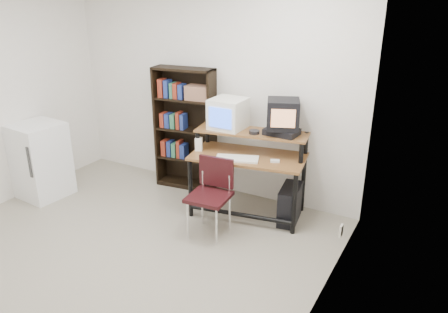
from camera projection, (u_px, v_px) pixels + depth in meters
The scene contains 17 objects.
floor at pixel (107, 259), 4.32m from camera, with size 4.00×4.00×0.01m, color #A29A86.
back_wall at pixel (209, 91), 5.48m from camera, with size 4.00×0.01×2.60m, color white.
right_wall at pixel (312, 179), 2.94m from camera, with size 0.01×4.00×2.60m, color white.
computer_desk at pixel (249, 158), 4.97m from camera, with size 1.37×0.85×0.98m.
crt_monitor at pixel (228, 114), 5.02m from camera, with size 0.38×0.39×0.36m.
vcr at pixel (282, 132), 4.84m from camera, with size 0.36×0.26×0.08m, color black.
crt_tv at pixel (283, 114), 4.78m from camera, with size 0.45×0.44×0.33m.
cd_spindle at pixel (254, 133), 4.88m from camera, with size 0.12×0.12×0.05m, color #26262B.
keyboard at pixel (237, 159), 4.82m from camera, with size 0.47×0.21×0.04m, color white.
mousepad at pixel (274, 163), 4.75m from camera, with size 0.22×0.18×0.01m, color black.
mouse at pixel (275, 161), 4.75m from camera, with size 0.10×0.06×0.03m, color white.
desk_speaker at pixel (199, 145), 5.07m from camera, with size 0.08×0.07×0.17m, color white.
pc_tower at pixel (290, 204), 4.96m from camera, with size 0.20×0.45×0.42m, color black.
school_chair at pixel (212, 189), 4.64m from camera, with size 0.45×0.45×0.83m.
bookshelf at pixel (186, 127), 5.65m from camera, with size 0.82×0.36×1.59m.
mini_fridge at pixel (41, 160), 5.50m from camera, with size 0.60×0.62×0.95m.
wall_outlet at pixel (341, 231), 4.24m from camera, with size 0.02×0.08×0.12m, color beige.
Camera 1 is at (2.79, -2.64, 2.51)m, focal length 35.00 mm.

